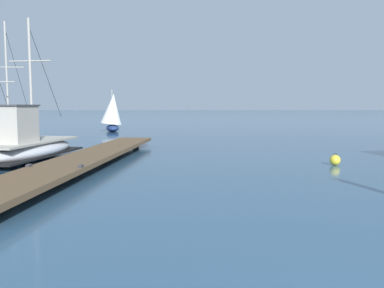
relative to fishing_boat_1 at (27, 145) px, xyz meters
name	(u,v)px	position (x,y,z in m)	size (l,w,h in m)	color
floating_dock	(90,157)	(2.99, -1.54, -0.28)	(3.19, 16.30, 0.53)	brown
fishing_boat_1	(27,145)	(0.00, 0.00, 0.00)	(2.99, 6.48, 5.91)	silver
mooring_buoy	(335,160)	(12.36, -1.43, -0.44)	(0.40, 0.40, 0.48)	yellow
distant_sailboat	(112,113)	(0.03, 18.90, 1.00)	(2.46, 3.82, 3.71)	navy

